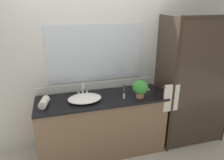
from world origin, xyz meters
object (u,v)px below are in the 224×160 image
rolled_towel_near_edge (44,102)px  potted_plant (140,88)px  amenity_bottle_conditioner (144,85)px  faucet (83,91)px  sink_basin (85,98)px  amenity_bottle_body_wash (124,95)px  soap_dish (146,89)px  amenity_bottle_shampoo (124,88)px

rolled_towel_near_edge → potted_plant: bearing=-4.0°
amenity_bottle_conditioner → faucet: bearing=-177.1°
potted_plant → rolled_towel_near_edge: potted_plant is taller
sink_basin → amenity_bottle_body_wash: (0.53, -0.07, 0.01)m
rolled_towel_near_edge → sink_basin: bearing=1.4°
soap_dish → amenity_bottle_body_wash: 0.45m
potted_plant → rolled_towel_near_edge: (-1.28, 0.09, -0.09)m
potted_plant → amenity_bottle_body_wash: bearing=172.0°
sink_basin → amenity_bottle_shampoo: (0.61, 0.15, 0.01)m
sink_basin → rolled_towel_near_edge: rolled_towel_near_edge is taller
amenity_bottle_conditioner → rolled_towel_near_edge: rolled_towel_near_edge is taller
amenity_bottle_shampoo → amenity_bottle_conditioner: bearing=10.5°
amenity_bottle_conditioner → amenity_bottle_shampoo: bearing=-169.5°
faucet → soap_dish: 0.95m
potted_plant → amenity_bottle_conditioner: (0.20, 0.32, -0.10)m
soap_dish → amenity_bottle_conditioner: 0.11m
sink_basin → rolled_towel_near_edge: 0.52m
sink_basin → soap_dish: bearing=7.0°
potted_plant → amenity_bottle_body_wash: (-0.22, 0.03, -0.10)m
amenity_bottle_body_wash → rolled_towel_near_edge: bearing=176.8°
soap_dish → amenity_bottle_shampoo: bearing=173.5°
soap_dish → amenity_bottle_conditioner: (0.01, 0.10, 0.03)m
soap_dish → amenity_bottle_body_wash: bearing=-155.6°
sink_basin → amenity_bottle_conditioner: size_ratio=5.32×
sink_basin → amenity_bottle_shampoo: bearing=14.2°
potted_plant → amenity_bottle_conditioner: potted_plant is taller
potted_plant → amenity_bottle_conditioner: 0.39m
soap_dish → sink_basin: bearing=-173.0°
amenity_bottle_conditioner → rolled_towel_near_edge: (-1.48, -0.23, 0.01)m
potted_plant → amenity_bottle_shampoo: potted_plant is taller
potted_plant → amenity_bottle_shampoo: (-0.15, 0.26, -0.10)m
amenity_bottle_conditioner → rolled_towel_near_edge: 1.49m
sink_basin → faucet: bearing=90.0°
potted_plant → amenity_bottle_shampoo: 0.31m
faucet → rolled_towel_near_edge: size_ratio=0.83×
rolled_towel_near_edge → amenity_bottle_conditioner: bearing=8.9°
sink_basin → amenity_bottle_body_wash: 0.54m
soap_dish → amenity_bottle_shampoo: amenity_bottle_shampoo is taller
amenity_bottle_shampoo → rolled_towel_near_edge: same height
sink_basin → rolled_towel_near_edge: bearing=-178.6°
faucet → rolled_towel_near_edge: 0.55m
amenity_bottle_body_wash → sink_basin: bearing=172.4°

